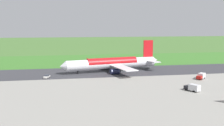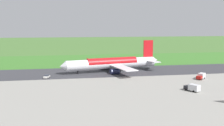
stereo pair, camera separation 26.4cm
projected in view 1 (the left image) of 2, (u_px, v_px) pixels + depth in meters
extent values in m
plane|color=#477233|center=(83.00, 73.00, 134.59)|extent=(800.00, 800.00, 0.00)
cube|color=#38383D|center=(83.00, 72.00, 134.59)|extent=(600.00, 30.36, 0.06)
cube|color=gray|center=(103.00, 118.00, 68.27)|extent=(440.00, 110.00, 0.05)
cube|color=#3C782B|center=(79.00, 62.00, 173.98)|extent=(600.00, 80.00, 0.04)
cylinder|color=white|center=(112.00, 64.00, 136.66)|extent=(48.08, 14.61, 5.20)
cone|color=white|center=(63.00, 66.00, 127.27)|extent=(3.92, 5.44, 4.94)
cone|color=white|center=(154.00, 60.00, 145.85)|extent=(4.31, 5.03, 4.42)
cube|color=red|center=(148.00, 49.00, 143.43)|extent=(5.59, 1.60, 9.00)
cube|color=white|center=(153.00, 61.00, 139.26)|extent=(5.70, 9.61, 0.36)
cube|color=white|center=(143.00, 59.00, 149.37)|extent=(5.70, 9.61, 0.36)
cube|color=white|center=(122.00, 67.00, 126.97)|extent=(10.24, 22.75, 0.35)
cube|color=white|center=(106.00, 62.00, 147.19)|extent=(10.24, 22.75, 0.35)
cylinder|color=#23284C|center=(115.00, 72.00, 129.62)|extent=(4.97, 3.64, 2.80)
cylinder|color=#23284C|center=(104.00, 67.00, 143.41)|extent=(4.97, 3.64, 2.80)
cylinder|color=black|center=(78.00, 71.00, 130.30)|extent=(0.70, 0.70, 3.42)
cylinder|color=black|center=(120.00, 69.00, 134.44)|extent=(0.70, 0.70, 3.42)
cylinder|color=black|center=(114.00, 67.00, 141.79)|extent=(0.70, 0.70, 3.42)
cylinder|color=red|center=(112.00, 63.00, 136.58)|extent=(26.91, 10.35, 5.23)
cube|color=#B21914|center=(199.00, 77.00, 116.21)|extent=(3.10, 3.10, 1.30)
cube|color=silver|center=(202.00, 76.00, 118.32)|extent=(4.37, 4.23, 2.20)
cylinder|color=black|center=(202.00, 79.00, 115.68)|extent=(0.87, 0.82, 0.90)
cylinder|color=black|center=(197.00, 79.00, 116.91)|extent=(0.87, 0.82, 0.90)
cylinder|color=black|center=(204.00, 78.00, 118.32)|extent=(0.87, 0.82, 0.90)
cylinder|color=black|center=(200.00, 77.00, 119.55)|extent=(0.87, 0.82, 0.90)
cube|color=silver|center=(47.00, 77.00, 119.87)|extent=(2.86, 4.53, 0.75)
cube|color=#2D333D|center=(47.00, 75.00, 119.97)|extent=(2.23, 2.57, 0.55)
cylinder|color=black|center=(48.00, 78.00, 118.47)|extent=(0.38, 0.68, 0.64)
cylinder|color=black|center=(44.00, 78.00, 118.62)|extent=(0.38, 0.68, 0.64)
cylinder|color=black|center=(50.00, 77.00, 121.23)|extent=(0.38, 0.68, 0.64)
cylinder|color=black|center=(46.00, 77.00, 121.38)|extent=(0.38, 0.68, 0.64)
cube|color=black|center=(188.00, 87.00, 97.81)|extent=(2.97, 2.97, 1.30)
cube|color=silver|center=(194.00, 88.00, 95.56)|extent=(3.80, 4.43, 2.20)
cylinder|color=black|center=(186.00, 89.00, 97.29)|extent=(0.68, 0.94, 0.90)
cylinder|color=black|center=(189.00, 89.00, 98.51)|extent=(0.68, 0.94, 0.90)
cylinder|color=black|center=(194.00, 91.00, 94.64)|extent=(0.68, 0.94, 0.90)
cylinder|color=black|center=(197.00, 90.00, 95.86)|extent=(0.68, 0.94, 0.90)
cylinder|color=slate|center=(87.00, 60.00, 174.71)|extent=(0.10, 0.10, 1.67)
cube|color=red|center=(87.00, 59.00, 174.57)|extent=(0.60, 0.04, 0.60)
cone|color=orange|center=(79.00, 61.00, 174.33)|extent=(0.40, 0.40, 0.55)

